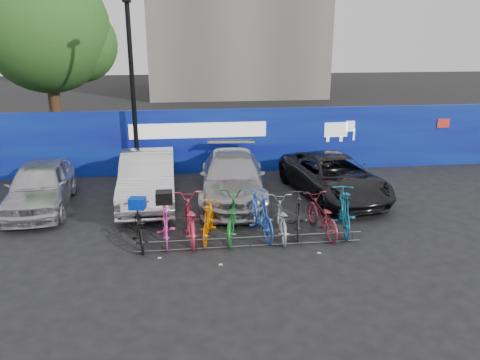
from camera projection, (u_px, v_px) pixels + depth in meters
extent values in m
plane|color=black|center=(247.00, 237.00, 12.09)|extent=(100.00, 100.00, 0.00)
cube|color=#0C0985|center=(225.00, 141.00, 17.41)|extent=(22.00, 0.15, 2.40)
cube|color=white|center=(198.00, 130.00, 17.06)|extent=(5.00, 0.02, 0.55)
cube|color=white|center=(336.00, 130.00, 17.69)|extent=(1.20, 0.02, 0.90)
cube|color=red|center=(443.00, 123.00, 18.14)|extent=(0.50, 0.02, 0.35)
cylinder|color=#382314|center=(55.00, 107.00, 20.15)|extent=(0.50, 0.50, 4.00)
sphere|color=#2A581B|center=(46.00, 29.00, 19.18)|extent=(5.20, 5.20, 5.20)
sphere|color=#2A581B|center=(79.00, 44.00, 19.79)|extent=(3.20, 3.20, 3.20)
cylinder|color=black|center=(133.00, 96.00, 15.93)|extent=(0.16, 0.16, 6.00)
cube|color=black|center=(127.00, 0.00, 15.01)|extent=(0.25, 0.50, 0.12)
cylinder|color=#595B60|center=(250.00, 237.00, 11.44)|extent=(5.60, 0.03, 0.03)
cylinder|color=#595B60|center=(250.00, 246.00, 11.51)|extent=(5.60, 0.03, 0.03)
cylinder|color=#595B60|center=(143.00, 248.00, 11.18)|extent=(0.03, 0.03, 0.28)
cylinder|color=#595B60|center=(197.00, 245.00, 11.33)|extent=(0.03, 0.03, 0.28)
cylinder|color=#595B60|center=(250.00, 242.00, 11.48)|extent=(0.03, 0.03, 0.28)
cylinder|color=#595B60|center=(302.00, 240.00, 11.63)|extent=(0.03, 0.03, 0.28)
cylinder|color=#595B60|center=(352.00, 237.00, 11.78)|extent=(0.03, 0.03, 0.28)
imported|color=#AEADB2|center=(40.00, 186.00, 13.91)|extent=(2.02, 4.30, 1.42)
imported|color=silver|center=(148.00, 178.00, 14.47)|extent=(1.73, 4.66, 1.52)
imported|color=#A3A2A7|center=(232.00, 177.00, 14.73)|extent=(2.41, 5.07, 1.43)
imported|color=black|center=(333.00, 176.00, 14.96)|extent=(2.91, 5.06, 1.33)
imported|color=black|center=(139.00, 226.00, 11.59)|extent=(0.91, 1.88, 0.94)
imported|color=#ED44A9|center=(165.00, 223.00, 11.71)|extent=(0.59, 1.76, 1.04)
imported|color=#CF2D49|center=(189.00, 218.00, 11.90)|extent=(0.85, 2.11, 1.09)
imported|color=orange|center=(208.00, 221.00, 11.85)|extent=(0.79, 1.73, 1.01)
imported|color=#1A6A29|center=(231.00, 216.00, 12.03)|extent=(1.08, 2.18, 1.10)
imported|color=blue|center=(260.00, 214.00, 12.06)|extent=(0.88, 2.05, 1.19)
imported|color=#96999D|center=(281.00, 218.00, 12.05)|extent=(0.83, 1.93, 0.98)
imported|color=black|center=(298.00, 213.00, 12.23)|extent=(0.90, 1.87, 1.08)
imported|color=maroon|center=(322.00, 216.00, 12.21)|extent=(0.89, 1.95, 0.99)
imported|color=#135C7C|center=(344.00, 210.00, 12.30)|extent=(0.91, 2.04, 1.19)
cube|color=#0326AD|center=(137.00, 203.00, 11.41)|extent=(0.43, 0.36, 0.28)
cube|color=black|center=(164.00, 197.00, 11.50)|extent=(0.41, 0.37, 0.30)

